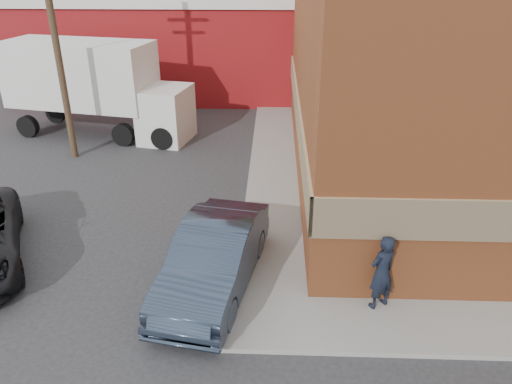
% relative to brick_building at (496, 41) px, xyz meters
% --- Properties ---
extents(ground, '(90.00, 90.00, 0.00)m').
position_rel_brick_building_xyz_m(ground, '(-8.50, -9.00, -4.68)').
color(ground, '#28282B').
rests_on(ground, ground).
extents(brick_building, '(14.25, 18.25, 9.36)m').
position_rel_brick_building_xyz_m(brick_building, '(0.00, 0.00, 0.00)').
color(brick_building, '#A3532A').
rests_on(brick_building, ground).
extents(sidewalk_west, '(1.80, 18.00, 0.12)m').
position_rel_brick_building_xyz_m(sidewalk_west, '(-7.90, 0.00, -4.62)').
color(sidewalk_west, gray).
rests_on(sidewalk_west, ground).
extents(warehouse, '(16.30, 8.30, 5.60)m').
position_rel_brick_building_xyz_m(warehouse, '(-14.50, 11.00, -1.87)').
color(warehouse, maroon).
rests_on(warehouse, ground).
extents(utility_pole, '(2.00, 0.26, 9.00)m').
position_rel_brick_building_xyz_m(utility_pole, '(-16.00, 0.00, 0.06)').
color(utility_pole, '#4A3625').
rests_on(utility_pole, ground).
extents(man, '(0.81, 0.74, 1.86)m').
position_rel_brick_building_xyz_m(man, '(-5.39, -9.25, -3.63)').
color(man, black).
rests_on(man, sidewalk_south).
extents(sedan, '(2.63, 5.26, 1.66)m').
position_rel_brick_building_xyz_m(sedan, '(-9.30, -8.50, -3.85)').
color(sedan, '#2A3546').
rests_on(sedan, ground).
extents(box_truck, '(8.64, 4.07, 4.11)m').
position_rel_brick_building_xyz_m(box_truck, '(-15.63, 2.73, -2.32)').
color(box_truck, silver).
rests_on(box_truck, ground).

